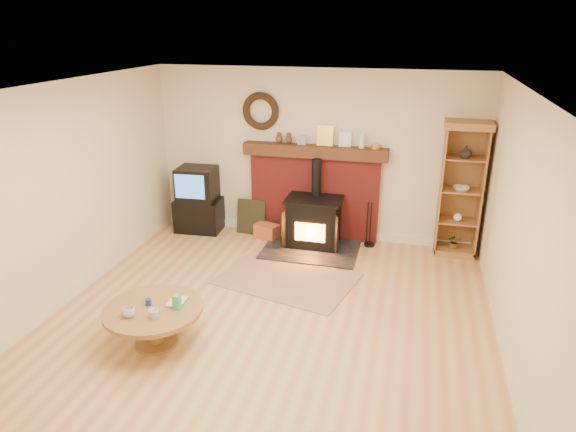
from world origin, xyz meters
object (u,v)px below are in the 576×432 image
(coffee_table, at_px, (154,315))
(tv_unit, at_px, (198,201))
(wood_stove, at_px, (313,223))
(curio_cabinet, at_px, (461,190))

(coffee_table, bearing_deg, tv_unit, 105.00)
(wood_stove, distance_m, curio_cabinet, 2.17)
(coffee_table, bearing_deg, wood_stove, 69.09)
(wood_stove, xyz_separation_m, tv_unit, (-1.94, 0.19, 0.13))
(tv_unit, distance_m, coffee_table, 3.21)
(tv_unit, relative_size, coffee_table, 1.02)
(wood_stove, height_order, coffee_table, wood_stove)
(tv_unit, bearing_deg, curio_cabinet, 1.24)
(tv_unit, xyz_separation_m, coffee_table, (0.83, -3.10, -0.15))
(wood_stove, relative_size, tv_unit, 1.32)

